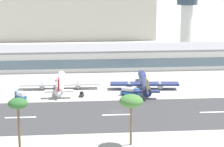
# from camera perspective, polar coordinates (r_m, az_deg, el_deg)

# --- Properties ---
(ground_plane) EXTENTS (1400.00, 1400.00, 0.00)m
(ground_plane) POSITION_cam_1_polar(r_m,az_deg,el_deg) (188.70, 0.63, -4.66)
(ground_plane) COLOR #A8A8A3
(runway_strip) EXTENTS (800.00, 41.11, 0.08)m
(runway_strip) POSITION_cam_1_polar(r_m,az_deg,el_deg) (184.12, 0.78, -5.09)
(runway_strip) COLOR #38383A
(runway_strip) RESTS_ON ground_plane
(runway_centreline_dash_3) EXTENTS (12.00, 1.20, 0.01)m
(runway_centreline_dash_3) POSITION_cam_1_polar(r_m,az_deg,el_deg) (184.27, -11.15, -5.30)
(runway_centreline_dash_3) COLOR white
(runway_centreline_dash_3) RESTS_ON runway_strip
(runway_centreline_dash_4) EXTENTS (12.00, 1.20, 0.01)m
(runway_centreline_dash_4) POSITION_cam_1_polar(r_m,az_deg,el_deg) (184.06, 0.66, -5.08)
(runway_centreline_dash_4) COLOR white
(runway_centreline_dash_4) RESTS_ON runway_strip
(runway_centreline_dash_5) EXTENTS (12.00, 1.20, 0.01)m
(runway_centreline_dash_5) POSITION_cam_1_polar(r_m,az_deg,el_deg) (191.89, 12.45, -4.64)
(runway_centreline_dash_5) COLOR white
(runway_centreline_dash_5) RESTS_ON runway_strip
(terminal_building) EXTENTS (184.64, 29.73, 11.90)m
(terminal_building) POSITION_cam_1_polar(r_m,az_deg,el_deg) (272.52, -2.15, 2.00)
(terminal_building) COLOR silver
(terminal_building) RESTS_ON ground_plane
(control_tower) EXTENTS (14.95, 14.95, 40.13)m
(control_tower) POSITION_cam_1_polar(r_m,az_deg,el_deg) (317.74, 9.14, 6.73)
(control_tower) COLOR silver
(control_tower) RESTS_ON ground_plane
(distant_hotel_block) EXTENTS (149.35, 33.75, 48.40)m
(distant_hotel_block) POSITION_cam_1_polar(r_m,az_deg,el_deg) (387.92, -5.98, 7.81)
(distant_hotel_block) COLOR beige
(distant_hotel_block) RESTS_ON ground_plane
(airliner_red_tail_gate_0) EXTENTS (37.73, 42.59, 8.89)m
(airliner_red_tail_gate_0) POSITION_cam_1_polar(r_m,az_deg,el_deg) (223.49, -6.38, -1.24)
(airliner_red_tail_gate_0) COLOR white
(airliner_red_tail_gate_0) RESTS_ON ground_plane
(airliner_gold_tail_gate_1) EXTENTS (33.19, 44.27, 9.25)m
(airliner_gold_tail_gate_1) POSITION_cam_1_polar(r_m,az_deg,el_deg) (222.31, 4.01, -1.24)
(airliner_gold_tail_gate_1) COLOR navy
(airliner_gold_tail_gate_1) RESTS_ON ground_plane
(service_box_truck_0) EXTENTS (5.71, 6.13, 3.25)m
(service_box_truck_0) POSITION_cam_1_polar(r_m,az_deg,el_deg) (210.18, -11.15, -2.59)
(service_box_truck_0) COLOR #23569E
(service_box_truck_0) RESTS_ON ground_plane
(service_fuel_truck_1) EXTENTS (8.76, 6.15, 3.95)m
(service_fuel_truck_1) POSITION_cam_1_polar(r_m,az_deg,el_deg) (211.21, 2.25, -2.21)
(service_fuel_truck_1) COLOR #23569E
(service_fuel_truck_1) RESTS_ON ground_plane
(service_baggage_tug_2) EXTENTS (2.50, 3.49, 2.20)m
(service_baggage_tug_2) POSITION_cam_1_polar(r_m,az_deg,el_deg) (210.42, -3.75, -2.57)
(service_baggage_tug_2) COLOR #2D3338
(service_baggage_tug_2) RESTS_ON ground_plane
(palm_tree_0) EXTENTS (6.20, 6.20, 17.14)m
(palm_tree_0) POSITION_cam_1_polar(r_m,az_deg,el_deg) (147.44, -11.47, -3.81)
(palm_tree_0) COLOR brown
(palm_tree_0) RESTS_ON ground_plane
(palm_tree_1) EXTENTS (7.67, 7.67, 16.95)m
(palm_tree_1) POSITION_cam_1_polar(r_m,az_deg,el_deg) (149.36, 2.37, -3.48)
(palm_tree_1) COLOR brown
(palm_tree_1) RESTS_ON ground_plane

